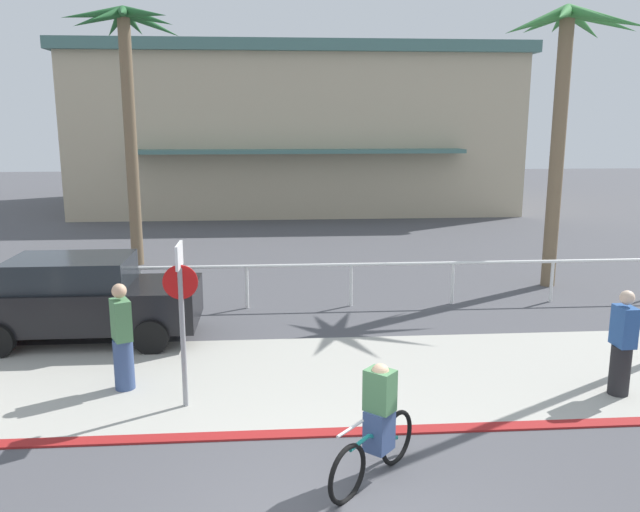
# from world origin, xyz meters

# --- Properties ---
(ground_plane) EXTENTS (80.00, 80.00, 0.00)m
(ground_plane) POSITION_xyz_m (0.00, 10.00, 0.00)
(ground_plane) COLOR #4C4C51
(sidewalk_strip) EXTENTS (44.00, 4.00, 0.02)m
(sidewalk_strip) POSITION_xyz_m (0.00, 4.20, 0.01)
(sidewalk_strip) COLOR #ADAAA0
(sidewalk_strip) RESTS_ON ground
(curb_paint) EXTENTS (44.00, 0.24, 0.03)m
(curb_paint) POSITION_xyz_m (0.00, 2.20, 0.01)
(curb_paint) COLOR maroon
(curb_paint) RESTS_ON ground
(building_backdrop) EXTENTS (20.72, 12.88, 7.63)m
(building_backdrop) POSITION_xyz_m (0.59, 27.73, 3.83)
(building_backdrop) COLOR #BCAD8E
(building_backdrop) RESTS_ON ground
(rail_fence) EXTENTS (22.03, 0.08, 1.04)m
(rail_fence) POSITION_xyz_m (0.00, 8.50, 0.84)
(rail_fence) COLOR white
(rail_fence) RESTS_ON ground
(stop_sign_bike_lane) EXTENTS (0.52, 0.56, 2.56)m
(stop_sign_bike_lane) POSITION_xyz_m (-1.98, 3.23, 1.68)
(stop_sign_bike_lane) COLOR gray
(stop_sign_bike_lane) RESTS_ON ground
(palm_tree_2) EXTENTS (3.19, 3.02, 7.47)m
(palm_tree_2) POSITION_xyz_m (-4.70, 13.46, 5.77)
(palm_tree_2) COLOR #756047
(palm_tree_2) RESTS_ON ground
(palm_tree_3) EXTENTS (3.45, 3.36, 7.09)m
(palm_tree_3) POSITION_xyz_m (6.74, 9.98, 5.53)
(palm_tree_3) COLOR #756047
(palm_tree_3) RESTS_ON ground
(car_black_1) EXTENTS (4.40, 2.02, 1.69)m
(car_black_1) POSITION_xyz_m (-4.38, 6.52, 0.87)
(car_black_1) COLOR black
(car_black_1) RESTS_ON ground
(cyclist_teal_0) EXTENTS (1.26, 1.40, 1.50)m
(cyclist_teal_0) POSITION_xyz_m (0.63, 1.04, 0.69)
(cyclist_teal_0) COLOR black
(cyclist_teal_0) RESTS_ON ground
(pedestrian_0) EXTENTS (0.33, 0.41, 1.74)m
(pedestrian_0) POSITION_xyz_m (4.88, 3.15, 0.81)
(pedestrian_0) COLOR #232326
(pedestrian_0) RESTS_ON ground
(pedestrian_1) EXTENTS (0.43, 0.47, 1.79)m
(pedestrian_1) POSITION_xyz_m (-3.05, 3.96, 0.83)
(pedestrian_1) COLOR #384C7A
(pedestrian_1) RESTS_ON ground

